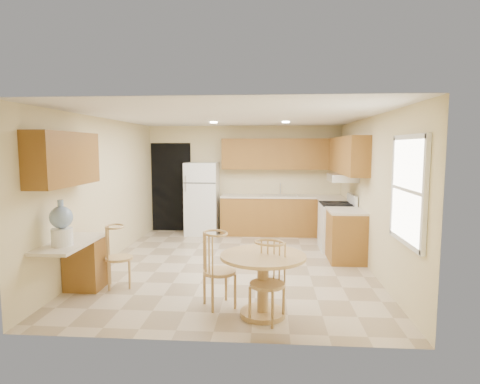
# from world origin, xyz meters

# --- Properties ---
(floor) EXTENTS (5.50, 5.50, 0.00)m
(floor) POSITION_xyz_m (0.00, 0.00, 0.00)
(floor) COLOR tan
(floor) RESTS_ON ground
(ceiling) EXTENTS (4.50, 5.50, 0.02)m
(ceiling) POSITION_xyz_m (0.00, 0.00, 2.50)
(ceiling) COLOR white
(ceiling) RESTS_ON wall_back
(wall_back) EXTENTS (4.50, 0.02, 2.50)m
(wall_back) POSITION_xyz_m (0.00, 2.75, 1.25)
(wall_back) COLOR beige
(wall_back) RESTS_ON floor
(wall_front) EXTENTS (4.50, 0.02, 2.50)m
(wall_front) POSITION_xyz_m (0.00, -2.75, 1.25)
(wall_front) COLOR beige
(wall_front) RESTS_ON floor
(wall_left) EXTENTS (0.02, 5.50, 2.50)m
(wall_left) POSITION_xyz_m (-2.25, 0.00, 1.25)
(wall_left) COLOR beige
(wall_left) RESTS_ON floor
(wall_right) EXTENTS (0.02, 5.50, 2.50)m
(wall_right) POSITION_xyz_m (2.25, 0.00, 1.25)
(wall_right) COLOR beige
(wall_right) RESTS_ON floor
(doorway) EXTENTS (0.90, 0.02, 2.10)m
(doorway) POSITION_xyz_m (-1.75, 2.73, 1.05)
(doorway) COLOR black
(doorway) RESTS_ON floor
(base_cab_back) EXTENTS (2.75, 0.60, 0.87)m
(base_cab_back) POSITION_xyz_m (0.88, 2.45, 0.43)
(base_cab_back) COLOR #916025
(base_cab_back) RESTS_ON floor
(counter_back) EXTENTS (2.75, 0.63, 0.04)m
(counter_back) POSITION_xyz_m (0.88, 2.45, 0.89)
(counter_back) COLOR beige
(counter_back) RESTS_ON base_cab_back
(base_cab_right_a) EXTENTS (0.60, 0.59, 0.87)m
(base_cab_right_a) POSITION_xyz_m (1.95, 1.85, 0.43)
(base_cab_right_a) COLOR #916025
(base_cab_right_a) RESTS_ON floor
(counter_right_a) EXTENTS (0.63, 0.59, 0.04)m
(counter_right_a) POSITION_xyz_m (1.95, 1.85, 0.89)
(counter_right_a) COLOR beige
(counter_right_a) RESTS_ON base_cab_right_a
(base_cab_right_b) EXTENTS (0.60, 0.80, 0.87)m
(base_cab_right_b) POSITION_xyz_m (1.95, 0.40, 0.43)
(base_cab_right_b) COLOR #916025
(base_cab_right_b) RESTS_ON floor
(counter_right_b) EXTENTS (0.63, 0.80, 0.04)m
(counter_right_b) POSITION_xyz_m (1.95, 0.40, 0.89)
(counter_right_b) COLOR beige
(counter_right_b) RESTS_ON base_cab_right_b
(upper_cab_back) EXTENTS (2.75, 0.33, 0.70)m
(upper_cab_back) POSITION_xyz_m (0.88, 2.58, 1.85)
(upper_cab_back) COLOR #916025
(upper_cab_back) RESTS_ON wall_back
(upper_cab_right) EXTENTS (0.33, 2.42, 0.70)m
(upper_cab_right) POSITION_xyz_m (2.08, 1.21, 1.85)
(upper_cab_right) COLOR #916025
(upper_cab_right) RESTS_ON wall_right
(upper_cab_left) EXTENTS (0.33, 1.40, 0.70)m
(upper_cab_left) POSITION_xyz_m (-2.08, -1.60, 1.85)
(upper_cab_left) COLOR #916025
(upper_cab_left) RESTS_ON wall_left
(sink) EXTENTS (0.78, 0.44, 0.01)m
(sink) POSITION_xyz_m (0.85, 2.45, 0.91)
(sink) COLOR silver
(sink) RESTS_ON counter_back
(range_hood) EXTENTS (0.50, 0.76, 0.14)m
(range_hood) POSITION_xyz_m (2.00, 1.18, 1.42)
(range_hood) COLOR silver
(range_hood) RESTS_ON upper_cab_right
(desk_pedestal) EXTENTS (0.48, 0.42, 0.72)m
(desk_pedestal) POSITION_xyz_m (-2.00, -1.32, 0.36)
(desk_pedestal) COLOR #916025
(desk_pedestal) RESTS_ON floor
(desk_top) EXTENTS (0.50, 1.20, 0.04)m
(desk_top) POSITION_xyz_m (-2.00, -1.70, 0.75)
(desk_top) COLOR beige
(desk_top) RESTS_ON desk_pedestal
(window) EXTENTS (0.06, 1.12, 1.30)m
(window) POSITION_xyz_m (2.23, -1.85, 1.50)
(window) COLOR white
(window) RESTS_ON wall_right
(can_light_a) EXTENTS (0.14, 0.14, 0.02)m
(can_light_a) POSITION_xyz_m (-0.50, 1.20, 2.48)
(can_light_a) COLOR white
(can_light_a) RESTS_ON ceiling
(can_light_b) EXTENTS (0.14, 0.14, 0.02)m
(can_light_b) POSITION_xyz_m (0.90, 1.20, 2.48)
(can_light_b) COLOR white
(can_light_b) RESTS_ON ceiling
(refrigerator) EXTENTS (0.73, 0.71, 1.65)m
(refrigerator) POSITION_xyz_m (-0.95, 2.40, 0.83)
(refrigerator) COLOR white
(refrigerator) RESTS_ON floor
(stove) EXTENTS (0.65, 0.76, 1.09)m
(stove) POSITION_xyz_m (1.92, 1.18, 0.47)
(stove) COLOR white
(stove) RESTS_ON floor
(dining_table) EXTENTS (1.01, 1.01, 0.75)m
(dining_table) POSITION_xyz_m (0.53, -2.06, 0.49)
(dining_table) COLOR tan
(dining_table) RESTS_ON floor
(chair_table_a) EXTENTS (0.42, 0.53, 0.95)m
(chair_table_a) POSITION_xyz_m (-0.02, -1.90, 0.58)
(chair_table_a) COLOR tan
(chair_table_a) RESTS_ON floor
(chair_table_b) EXTENTS (0.40, 0.46, 0.92)m
(chair_table_b) POSITION_xyz_m (0.58, -2.29, 0.56)
(chair_table_b) COLOR tan
(chair_table_b) RESTS_ON floor
(chair_desk) EXTENTS (0.39, 0.50, 0.88)m
(chair_desk) POSITION_xyz_m (-1.55, -1.28, 0.54)
(chair_desk) COLOR tan
(chair_desk) RESTS_ON floor
(water_crock) EXTENTS (0.28, 0.28, 0.58)m
(water_crock) POSITION_xyz_m (-2.00, -1.90, 1.03)
(water_crock) COLOR white
(water_crock) RESTS_ON desk_top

